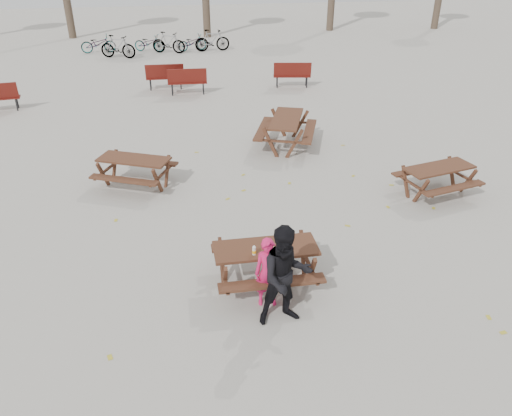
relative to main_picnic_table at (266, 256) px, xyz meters
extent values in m
plane|color=gray|center=(0.00, 0.00, -0.59)|extent=(80.00, 80.00, 0.00)
cube|color=#371E14|center=(0.00, 0.00, 0.16)|extent=(1.80, 0.70, 0.05)
cube|color=#371E14|center=(0.00, -0.60, -0.14)|extent=(1.80, 0.25, 0.05)
cube|color=#371E14|center=(0.00, 0.60, -0.14)|extent=(1.80, 0.25, 0.05)
cylinder|color=#371E14|center=(-0.75, -0.30, -0.22)|extent=(0.08, 0.08, 0.73)
cylinder|color=#371E14|center=(-0.75, 0.30, -0.22)|extent=(0.08, 0.08, 0.73)
cylinder|color=#371E14|center=(0.75, -0.30, -0.22)|extent=(0.08, 0.08, 0.73)
cylinder|color=#371E14|center=(0.75, 0.30, -0.22)|extent=(0.08, 0.08, 0.73)
cube|color=white|center=(0.06, -0.12, 0.21)|extent=(0.18, 0.11, 0.03)
ellipsoid|color=tan|center=(0.06, -0.12, 0.25)|extent=(0.14, 0.06, 0.05)
cylinder|color=silver|center=(-0.24, -0.19, 0.26)|extent=(0.06, 0.06, 0.15)
cylinder|color=#FFAF0D|center=(-0.24, -0.19, 0.25)|extent=(0.07, 0.07, 0.05)
cylinder|color=white|center=(-0.24, -0.19, 0.35)|extent=(0.03, 0.03, 0.02)
imported|color=#D41A56|center=(-0.06, -0.55, 0.05)|extent=(0.49, 0.35, 1.26)
imported|color=black|center=(0.13, -1.00, 0.28)|extent=(0.89, 0.72, 1.74)
imported|color=black|center=(-5.00, 20.87, -0.12)|extent=(1.80, 0.74, 0.92)
imported|color=black|center=(-3.88, 19.40, -0.03)|extent=(1.91, 1.16, 1.11)
imported|color=black|center=(-2.37, 20.75, -0.15)|extent=(1.74, 1.14, 0.87)
imported|color=black|center=(-1.36, 20.17, -0.05)|extent=(1.84, 1.11, 1.07)
imported|color=black|center=(-0.12, 20.57, -0.17)|extent=(1.69, 1.01, 0.84)
imported|color=black|center=(0.93, 20.28, -0.03)|extent=(1.88, 0.68, 1.11)
camera|label=1|loc=(-1.37, -7.07, 4.94)|focal=35.00mm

